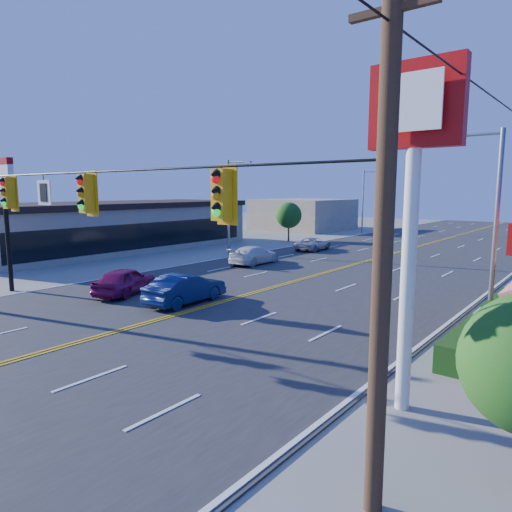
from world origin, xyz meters
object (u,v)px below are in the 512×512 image
Objects in this scene: signal_span at (25,210)px; car_blue at (186,290)px; car_silver at (313,245)px; car_magenta at (125,282)px; car_white at (255,256)px; kfc_pylon at (413,168)px; pizza_hut_sign at (5,196)px.

signal_span reaches higher than car_blue.
signal_span is at bearing 99.16° from car_silver.
car_magenta is 12.04m from car_white.
kfc_pylon is at bearing 159.13° from car_blue.
kfc_pylon is 2.03× the size of car_magenta.
car_silver is at bearing -78.53° from car_blue.
pizza_hut_sign is (-10.88, 4.00, 0.30)m from signal_span.
kfc_pylon is 1.84× the size of car_white.
signal_span is at bearing 105.30° from car_white.
pizza_hut_sign is at bearing 70.29° from car_white.
car_silver is at bearing 125.54° from kfc_pylon.
kfc_pylon is 1.93× the size of car_blue.
pizza_hut_sign reaches higher than car_white.
car_white is at bearing 90.04° from car_silver.
car_magenta is at bearing 124.87° from signal_span.
pizza_hut_sign is 8.03m from car_magenta.
kfc_pylon reaches higher than car_silver.
pizza_hut_sign reaches higher than car_blue.
pizza_hut_sign reaches higher than car_magenta.
signal_span is 3.55× the size of pizza_hut_sign.
car_magenta is 0.91× the size of car_white.
car_silver is (-17.63, 24.68, -5.46)m from kfc_pylon.
car_white is at bearing -107.52° from car_magenta.
car_blue is (9.77, 3.92, -4.46)m from pizza_hut_sign.
car_blue is at bearing 97.97° from signal_span.
car_silver is at bearing -107.63° from car_magenta.
kfc_pylon is at bearing 19.78° from signal_span.
car_magenta is at bearing 5.76° from car_blue.
pizza_hut_sign is 25.48m from car_silver.
car_silver is at bearing 102.79° from signal_span.
car_white is at bearing 107.02° from signal_span.
signal_span is 5.81× the size of car_magenta.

